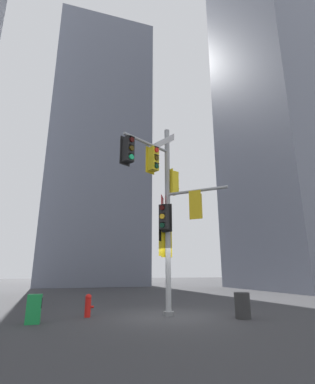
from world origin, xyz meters
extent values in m
plane|color=#38383A|center=(0.00, 0.00, 0.00)|extent=(120.00, 120.00, 0.00)
cube|color=slate|center=(18.33, 11.35, 22.15)|extent=(12.17, 12.17, 44.29)
cube|color=slate|center=(-0.87, 26.13, 17.42)|extent=(12.08, 12.08, 34.84)
cylinder|color=#9EA0A3|center=(0.00, 0.00, 3.85)|extent=(0.21, 0.21, 7.69)
cylinder|color=slate|center=(0.00, 0.00, 0.08)|extent=(0.39, 0.39, 0.16)
cylinder|color=#9EA0A3|center=(-1.07, -0.58, 6.66)|extent=(2.19, 1.26, 0.12)
cylinder|color=#9EA0A3|center=(0.91, -0.88, 4.72)|extent=(1.90, 1.84, 0.12)
cube|color=yellow|center=(-0.84, -0.24, 6.06)|extent=(0.44, 0.25, 1.14)
cube|color=yellow|center=(-0.75, -0.40, 6.06)|extent=(0.46, 0.46, 1.00)
cylinder|color=red|center=(-0.65, -0.58, 6.41)|extent=(0.20, 0.15, 0.20)
cube|color=black|center=(-0.65, -0.59, 6.53)|extent=(0.23, 0.17, 0.02)
cylinder|color=#3C2C06|center=(-0.65, -0.58, 6.06)|extent=(0.20, 0.15, 0.20)
cube|color=black|center=(-0.65, -0.59, 6.18)|extent=(0.23, 0.17, 0.02)
cylinder|color=#06311C|center=(-0.65, -0.58, 5.71)|extent=(0.20, 0.15, 0.20)
cube|color=black|center=(-0.65, -0.59, 5.83)|extent=(0.23, 0.17, 0.02)
cube|color=black|center=(-2.02, -0.87, 6.06)|extent=(0.44, 0.25, 1.14)
cube|color=black|center=(-1.92, -1.04, 6.06)|extent=(0.46, 0.46, 1.00)
cylinder|color=#360605|center=(-1.83, -1.22, 6.41)|extent=(0.20, 0.15, 0.20)
cube|color=black|center=(-1.83, -1.22, 6.53)|extent=(0.23, 0.17, 0.02)
cylinder|color=#3C2C06|center=(-1.83, -1.22, 6.06)|extent=(0.20, 0.15, 0.20)
cube|color=black|center=(-1.83, -1.22, 6.18)|extent=(0.23, 0.17, 0.02)
cylinder|color=#19C672|center=(-1.83, -1.22, 5.71)|extent=(0.20, 0.15, 0.20)
cube|color=black|center=(-1.83, -1.22, 5.83)|extent=(0.23, 0.17, 0.02)
cube|color=gold|center=(0.77, -1.01, 4.12)|extent=(0.37, 0.36, 1.14)
cube|color=gold|center=(0.91, -0.88, 4.12)|extent=(0.48, 0.48, 1.00)
cylinder|color=red|center=(1.05, -0.73, 4.47)|extent=(0.19, 0.18, 0.20)
cube|color=black|center=(1.05, -0.73, 4.59)|extent=(0.21, 0.20, 0.02)
cylinder|color=#3C2C06|center=(1.05, -0.73, 4.12)|extent=(0.19, 0.18, 0.20)
cube|color=black|center=(1.05, -0.73, 4.24)|extent=(0.21, 0.20, 0.02)
cylinder|color=#06311C|center=(1.05, -0.73, 3.77)|extent=(0.19, 0.18, 0.20)
cube|color=black|center=(1.05, -0.73, 3.89)|extent=(0.21, 0.20, 0.02)
cube|color=black|center=(-0.08, -0.08, 3.70)|extent=(0.36, 0.36, 1.14)
cube|color=black|center=(-0.22, -0.22, 3.70)|extent=(0.48, 0.48, 1.00)
cylinder|color=#360605|center=(-0.36, -0.36, 4.05)|extent=(0.18, 0.18, 0.20)
cube|color=black|center=(-0.36, -0.36, 4.17)|extent=(0.21, 0.21, 0.02)
cylinder|color=yellow|center=(-0.36, -0.36, 3.70)|extent=(0.18, 0.18, 0.20)
cube|color=black|center=(-0.36, -0.36, 3.82)|extent=(0.21, 0.21, 0.02)
cylinder|color=#06311C|center=(-0.36, -0.36, 3.35)|extent=(0.18, 0.18, 0.20)
cube|color=black|center=(-0.36, -0.36, 3.47)|extent=(0.21, 0.21, 0.02)
cube|color=yellow|center=(-0.02, 0.12, 2.72)|extent=(0.48, 0.11, 1.14)
cube|color=yellow|center=(-0.05, 0.30, 2.72)|extent=(0.39, 0.39, 1.00)
cylinder|color=#360605|center=(-0.09, 0.50, 3.07)|extent=(0.21, 0.09, 0.20)
cube|color=black|center=(-0.09, 0.51, 3.19)|extent=(0.23, 0.11, 0.02)
cylinder|color=#3C2C06|center=(-0.09, 0.50, 2.72)|extent=(0.21, 0.09, 0.20)
cube|color=black|center=(-0.09, 0.51, 2.84)|extent=(0.23, 0.11, 0.02)
cylinder|color=#19C672|center=(-0.09, 0.50, 2.37)|extent=(0.21, 0.09, 0.20)
cube|color=black|center=(-0.09, 0.51, 2.49)|extent=(0.23, 0.11, 0.02)
cube|color=yellow|center=(0.11, 0.03, 5.27)|extent=(0.16, 0.47, 1.14)
cube|color=yellow|center=(0.30, 0.08, 5.27)|extent=(0.42, 0.42, 1.00)
cylinder|color=#360605|center=(0.49, 0.14, 5.62)|extent=(0.11, 0.21, 0.20)
cube|color=black|center=(0.49, 0.14, 5.74)|extent=(0.13, 0.23, 0.02)
cylinder|color=#3C2C06|center=(0.49, 0.14, 5.27)|extent=(0.11, 0.21, 0.20)
cube|color=black|center=(0.49, 0.14, 5.39)|extent=(0.13, 0.23, 0.02)
cylinder|color=#19C672|center=(0.49, 0.14, 4.92)|extent=(0.11, 0.21, 0.20)
cube|color=black|center=(0.49, 0.14, 5.04)|extent=(0.13, 0.23, 0.02)
cube|color=white|center=(-0.32, -0.14, 6.96)|extent=(0.67, 1.48, 0.28)
cube|color=#19479E|center=(-0.32, -0.14, 6.96)|extent=(0.65, 1.45, 0.24)
cube|color=red|center=(-0.20, 0.10, 4.25)|extent=(0.30, 0.58, 0.80)
cube|color=white|center=(-0.20, 0.10, 4.25)|extent=(0.28, 0.54, 0.76)
cube|color=black|center=(-0.12, 0.18, 3.14)|extent=(0.51, 0.35, 0.72)
cube|color=white|center=(-0.12, 0.18, 3.14)|extent=(0.47, 0.32, 0.68)
cylinder|color=red|center=(-2.94, 0.62, 0.32)|extent=(0.22, 0.22, 0.63)
sphere|color=red|center=(-2.94, 0.62, 0.69)|extent=(0.23, 0.23, 0.23)
cylinder|color=red|center=(-2.78, 0.62, 0.35)|extent=(0.10, 0.09, 0.09)
cube|color=#198C3F|center=(-4.70, -0.27, 0.45)|extent=(0.44, 0.36, 0.90)
cube|color=black|center=(-4.48, -0.27, 0.63)|extent=(0.01, 0.29, 0.32)
cylinder|color=#2D2D2D|center=(2.30, -1.39, 0.44)|extent=(0.55, 0.55, 0.88)
camera|label=1|loc=(-3.83, -10.85, 1.63)|focal=26.60mm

